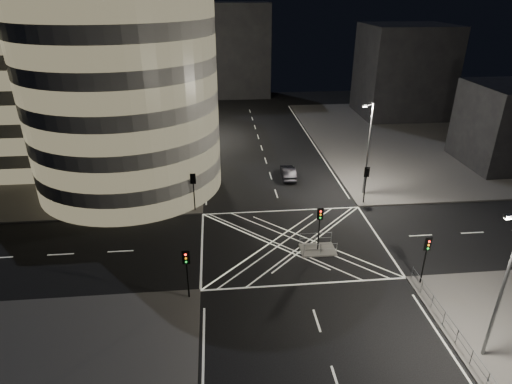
{
  "coord_description": "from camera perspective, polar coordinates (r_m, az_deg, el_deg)",
  "views": [
    {
      "loc": [
        -6.32,
        -32.04,
        20.63
      ],
      "look_at": [
        -2.79,
        4.45,
        3.0
      ],
      "focal_mm": 30.0,
      "sensor_mm": 36.0,
      "label": 1
    }
  ],
  "objects": [
    {
      "name": "tree_b",
      "position": [
        49.8,
        -10.12,
        6.77
      ],
      "size": [
        4.62,
        4.62,
        7.34
      ],
      "color": "black",
      "rests_on": "sidewalk_far_left"
    },
    {
      "name": "tree_a",
      "position": [
        44.35,
        -10.56,
        3.69
      ],
      "size": [
        4.74,
        4.74,
        6.93
      ],
      "color": "black",
      "rests_on": "sidewalk_far_left"
    },
    {
      "name": "sidewalk_far_right",
      "position": [
        71.81,
        24.41,
        6.73
      ],
      "size": [
        42.0,
        42.0,
        0.15
      ],
      "primitive_type": "cube",
      "color": "#595653",
      "rests_on": "ground"
    },
    {
      "name": "railing_island_south",
      "position": [
        36.67,
        8.59,
        -7.56
      ],
      "size": [
        2.8,
        0.06,
        1.1
      ],
      "primitive_type": "cube",
      "color": "slate",
      "rests_on": "central_island"
    },
    {
      "name": "street_lamp_left_far",
      "position": [
        63.93,
        -8.34,
        11.76
      ],
      "size": [
        1.25,
        0.25,
        10.0
      ],
      "color": "slate",
      "rests_on": "sidewalk_far_left"
    },
    {
      "name": "traffic_signal_fr",
      "position": [
        45.29,
        14.47,
        1.8
      ],
      "size": [
        0.55,
        0.22,
        4.0
      ],
      "color": "black",
      "rests_on": "sidewalk_far_right"
    },
    {
      "name": "sedan",
      "position": [
        50.98,
        4.29,
        2.62
      ],
      "size": [
        1.7,
        4.42,
        1.44
      ],
      "primitive_type": "imported",
      "rotation": [
        0.0,
        0.0,
        3.1
      ],
      "color": "black",
      "rests_on": "ground"
    },
    {
      "name": "traffic_signal_island",
      "position": [
        36.27,
        8.49,
        -3.86
      ],
      "size": [
        0.55,
        0.22,
        4.0
      ],
      "color": "black",
      "rests_on": "central_island"
    },
    {
      "name": "street_lamp_left_near",
      "position": [
        46.66,
        -9.11,
        6.48
      ],
      "size": [
        1.25,
        0.25,
        10.0
      ],
      "color": "slate",
      "rests_on": "sidewalk_far_left"
    },
    {
      "name": "tree_c",
      "position": [
        55.64,
        -9.69,
        8.31
      ],
      "size": [
        3.64,
        3.64,
        6.32
      ],
      "color": "black",
      "rests_on": "sidewalk_far_left"
    },
    {
      "name": "street_lamp_right_near",
      "position": [
        28.31,
        30.07,
        -10.5
      ],
      "size": [
        1.25,
        0.25,
        10.0
      ],
      "color": "slate",
      "rests_on": "sidewalk_near_right"
    },
    {
      "name": "office_tower_curved",
      "position": [
        53.38,
        -21.94,
        15.33
      ],
      "size": [
        30.0,
        29.0,
        27.2
      ],
      "color": "gray",
      "rests_on": "sidewalk_far_left"
    },
    {
      "name": "sidewalk_far_left",
      "position": [
        66.5,
        -25.26,
        5.17
      ],
      "size": [
        42.0,
        42.0,
        0.15
      ],
      "primitive_type": "cube",
      "color": "#595653",
      "rests_on": "ground"
    },
    {
      "name": "tree_d",
      "position": [
        61.26,
        -9.4,
        10.38
      ],
      "size": [
        5.42,
        5.42,
        7.79
      ],
      "color": "black",
      "rests_on": "sidewalk_far_left"
    },
    {
      "name": "traffic_signal_nr",
      "position": [
        34.35,
        21.75,
        -7.44
      ],
      "size": [
        0.55,
        0.22,
        4.0
      ],
      "color": "black",
      "rests_on": "sidewalk_near_right"
    },
    {
      "name": "traffic_signal_nl",
      "position": [
        30.94,
        -9.24,
        -9.64
      ],
      "size": [
        0.55,
        0.22,
        4.0
      ],
      "color": "black",
      "rests_on": "sidewalk_near_left"
    },
    {
      "name": "building_far_end",
      "position": [
        90.82,
        -4.23,
        18.25
      ],
      "size": [
        18.0,
        8.0,
        18.0
      ],
      "primitive_type": "cube",
      "color": "black",
      "rests_on": "ground"
    },
    {
      "name": "traffic_signal_fl",
      "position": [
        42.76,
        -8.35,
        0.92
      ],
      "size": [
        0.55,
        0.22,
        4.0
      ],
      "color": "black",
      "rests_on": "sidewalk_far_left"
    },
    {
      "name": "building_right_far",
      "position": [
        80.02,
        19.05,
        15.01
      ],
      "size": [
        14.0,
        12.0,
        15.0
      ],
      "primitive_type": "cube",
      "color": "black",
      "rests_on": "sidewalk_far_right"
    },
    {
      "name": "tree_e",
      "position": [
        67.29,
        -9.08,
        10.96
      ],
      "size": [
        3.75,
        3.75,
        5.91
      ],
      "color": "black",
      "rests_on": "sidewalk_far_left"
    },
    {
      "name": "central_island",
      "position": [
        37.74,
        8.21,
        -7.62
      ],
      "size": [
        3.0,
        2.0,
        0.15
      ],
      "primitive_type": "cube",
      "color": "slate",
      "rests_on": "ground"
    },
    {
      "name": "railing_island_north",
      "position": [
        38.14,
        7.97,
        -6.1
      ],
      "size": [
        2.8,
        0.06,
        1.1
      ],
      "primitive_type": "cube",
      "color": "slate",
      "rests_on": "central_island"
    },
    {
      "name": "railing_near_right",
      "position": [
        31.73,
        24.49,
        -16.05
      ],
      "size": [
        0.06,
        11.7,
        1.1
      ],
      "primitive_type": "cube",
      "color": "slate",
      "rests_on": "sidewalk_near_right"
    },
    {
      "name": "building_right_near",
      "position": [
        62.18,
        30.77,
        7.66
      ],
      "size": [
        10.0,
        10.0,
        10.0
      ],
      "primitive_type": "cube",
      "color": "black",
      "rests_on": "sidewalk_far_right"
    },
    {
      "name": "office_block_rear",
      "position": [
        76.27,
        -18.2,
        17.34
      ],
      "size": [
        24.0,
        16.0,
        22.0
      ],
      "primitive_type": "cube",
      "color": "gray",
      "rests_on": "sidewalk_far_left"
    },
    {
      "name": "ground",
      "position": [
        38.63,
        4.8,
        -6.7
      ],
      "size": [
        120.0,
        120.0,
        0.0
      ],
      "primitive_type": "plane",
      "color": "black",
      "rests_on": "ground"
    },
    {
      "name": "street_lamp_right_far",
      "position": [
        46.48,
        14.7,
        5.88
      ],
      "size": [
        1.25,
        0.25,
        10.0
      ],
      "color": "slate",
      "rests_on": "sidewalk_far_right"
    }
  ]
}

